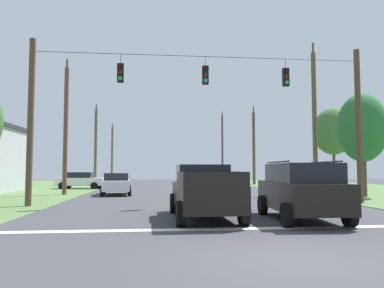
# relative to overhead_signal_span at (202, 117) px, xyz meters

# --- Properties ---
(ground_plane) EXTENTS (120.00, 120.00, 0.00)m
(ground_plane) POSITION_rel_overhead_signal_span_xyz_m (0.14, -11.38, -4.45)
(ground_plane) COLOR #3D3D42
(stop_bar_stripe) EXTENTS (14.12, 0.45, 0.01)m
(stop_bar_stripe) POSITION_rel_overhead_signal_span_xyz_m (0.14, -7.58, -4.45)
(stop_bar_stripe) COLOR white
(stop_bar_stripe) RESTS_ON ground
(lane_dash_0) EXTENTS (2.50, 0.15, 0.01)m
(lane_dash_0) POSITION_rel_overhead_signal_span_xyz_m (0.14, -1.58, -4.45)
(lane_dash_0) COLOR white
(lane_dash_0) RESTS_ON ground
(lane_dash_1) EXTENTS (2.50, 0.15, 0.01)m
(lane_dash_1) POSITION_rel_overhead_signal_span_xyz_m (0.14, 5.15, -4.45)
(lane_dash_1) COLOR white
(lane_dash_1) RESTS_ON ground
(lane_dash_2) EXTENTS (2.50, 0.15, 0.01)m
(lane_dash_2) POSITION_rel_overhead_signal_span_xyz_m (0.14, 10.97, -4.45)
(lane_dash_2) COLOR white
(lane_dash_2) RESTS_ON ground
(lane_dash_3) EXTENTS (2.50, 0.15, 0.01)m
(lane_dash_3) POSITION_rel_overhead_signal_span_xyz_m (0.14, 17.34, -4.45)
(lane_dash_3) COLOR white
(lane_dash_3) RESTS_ON ground
(overhead_signal_span) EXTENTS (17.03, 0.31, 8.18)m
(overhead_signal_span) POSITION_rel_overhead_signal_span_xyz_m (0.00, 0.00, 0.00)
(overhead_signal_span) COLOR #503B2A
(overhead_signal_span) RESTS_ON ground
(pickup_truck) EXTENTS (2.32, 5.42, 1.95)m
(pickup_truck) POSITION_rel_overhead_signal_span_xyz_m (-0.60, -5.08, -3.48)
(pickup_truck) COLOR black
(pickup_truck) RESTS_ON ground
(suv_black) EXTENTS (2.45, 4.91, 2.05)m
(suv_black) POSITION_rel_overhead_signal_span_xyz_m (2.70, -5.98, -3.39)
(suv_black) COLOR black
(suv_black) RESTS_ON ground
(distant_car_crossing_white) EXTENTS (2.28, 4.42, 1.52)m
(distant_car_crossing_white) POSITION_rel_overhead_signal_span_xyz_m (-5.04, 8.12, -3.66)
(distant_car_crossing_white) COLOR silver
(distant_car_crossing_white) RESTS_ON ground
(distant_car_oncoming) EXTENTS (4.43, 2.30, 1.52)m
(distant_car_oncoming) POSITION_rel_overhead_signal_span_xyz_m (-9.05, 16.62, -3.66)
(distant_car_oncoming) COLOR silver
(distant_car_oncoming) RESTS_ON ground
(utility_pole_mid_right) EXTENTS (0.34, 1.95, 11.27)m
(utility_pole_mid_right) POSITION_rel_overhead_signal_span_xyz_m (9.41, 7.83, 0.94)
(utility_pole_mid_right) COLOR brown
(utility_pole_mid_right) RESTS_ON ground
(utility_pole_far_right) EXTENTS (0.34, 1.96, 9.30)m
(utility_pole_far_right) POSITION_rel_overhead_signal_span_xyz_m (9.34, 24.58, 0.03)
(utility_pole_far_right) COLOR brown
(utility_pole_far_right) RESTS_ON ground
(utility_pole_near_left) EXTENTS (0.32, 1.85, 11.37)m
(utility_pole_near_left) POSITION_rel_overhead_signal_span_xyz_m (8.88, 42.52, 1.17)
(utility_pole_near_left) COLOR brown
(utility_pole_near_left) RESTS_ON ground
(utility_pole_far_left) EXTENTS (0.31, 1.70, 9.59)m
(utility_pole_far_left) POSITION_rel_overhead_signal_span_xyz_m (-8.61, 8.24, 0.18)
(utility_pole_far_left) COLOR brown
(utility_pole_far_left) RESTS_ON ground
(utility_pole_distant_right) EXTENTS (0.32, 1.59, 9.25)m
(utility_pole_distant_right) POSITION_rel_overhead_signal_span_xyz_m (-9.00, 24.58, 0.02)
(utility_pole_distant_right) COLOR brown
(utility_pole_distant_right) RESTS_ON ground
(utility_pole_distant_left) EXTENTS (0.33, 1.67, 9.17)m
(utility_pole_distant_left) POSITION_rel_overhead_signal_span_xyz_m (-9.00, 41.59, -0.04)
(utility_pole_distant_left) COLOR brown
(utility_pole_distant_left) RESTS_ON ground
(tree_roadside_right) EXTENTS (3.12, 3.12, 6.73)m
(tree_roadside_right) POSITION_rel_overhead_signal_span_xyz_m (11.04, 4.26, 0.01)
(tree_roadside_right) COLOR brown
(tree_roadside_right) RESTS_ON ground
(tree_roadside_left) EXTENTS (3.45, 3.45, 7.16)m
(tree_roadside_left) POSITION_rel_overhead_signal_span_xyz_m (13.15, 12.43, 0.64)
(tree_roadside_left) COLOR brown
(tree_roadside_left) RESTS_ON ground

